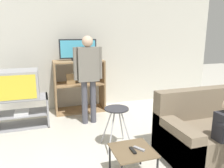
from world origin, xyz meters
name	(u,v)px	position (x,y,z in m)	size (l,w,h in m)	color
wall_back	(89,51)	(0.00, 3.86, 1.30)	(6.40, 0.06, 2.60)	beige
tv_stand	(22,112)	(-1.45, 3.04, 0.27)	(0.94, 0.49, 0.55)	#939399
television_main	(19,84)	(-1.45, 3.03, 0.80)	(0.66, 0.54, 0.50)	#9E9EA3
media_shelf	(79,86)	(-0.30, 3.54, 0.57)	(1.06, 0.51, 1.12)	#9E7A51
television_flat	(78,50)	(-0.29, 3.56, 1.33)	(0.78, 0.20, 0.44)	black
folding_stool	(117,115)	(-0.05, 1.78, 0.50)	(0.40, 0.41, 0.62)	#B7B7BC
snack_table	(133,153)	(-0.11, 1.03, 0.32)	(0.47, 0.47, 0.36)	brown
remote_control_black	(133,150)	(-0.12, 1.00, 0.37)	(0.04, 0.14, 0.02)	black
remote_control_white	(139,149)	(-0.04, 1.01, 0.37)	(0.04, 0.14, 0.02)	gray
couch	(223,131)	(1.41, 1.23, 0.29)	(1.91, 0.89, 0.88)	#756651
person_standing_adult	(88,72)	(-0.24, 2.81, 1.00)	(0.53, 0.20, 1.64)	#4C4C56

